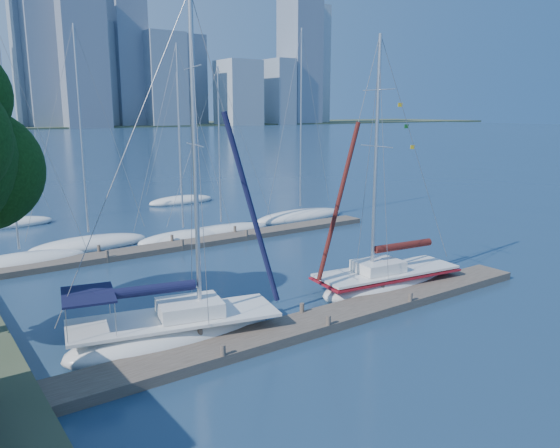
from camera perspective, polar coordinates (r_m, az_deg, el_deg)
ground at (r=23.92m, az=3.63°, el=-10.68°), size 700.00×700.00×0.00m
near_dock at (r=23.84m, az=3.64°, el=-10.24°), size 26.00×2.00×0.40m
far_dock at (r=37.86m, az=-9.31°, el=-2.04°), size 30.00×1.80×0.36m
sailboat_navy at (r=22.52m, az=-10.95°, el=-9.44°), size 9.30×4.80×14.04m
sailboat_maroon at (r=29.03m, az=11.09°, el=-4.64°), size 8.66×3.75×13.26m
bg_boat_0 at (r=36.10m, az=-25.49°, el=-3.57°), size 7.89×5.23×13.90m
bg_boat_1 at (r=38.98m, az=-19.30°, el=-1.98°), size 8.02×2.71×14.83m
bg_boat_2 at (r=39.54m, az=-10.04°, el=-1.34°), size 7.15×4.15×13.88m
bg_boat_3 at (r=41.15m, az=-6.16°, el=-0.75°), size 8.37×4.03×12.52m
bg_boat_4 at (r=46.60m, az=2.13°, el=0.87°), size 9.19×4.89×15.96m
bg_boat_6 at (r=48.68m, az=-26.56°, el=0.04°), size 7.08×3.17×12.39m
bg_boat_7 at (r=55.57m, az=-10.27°, el=2.44°), size 7.13×4.86×13.11m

